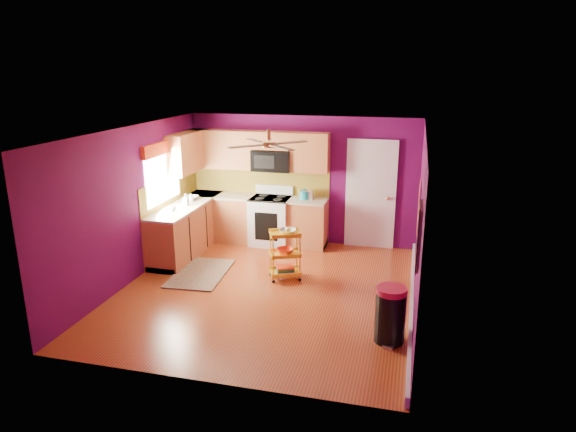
# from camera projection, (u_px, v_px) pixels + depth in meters

# --- Properties ---
(ground) EXTENTS (5.00, 5.00, 0.00)m
(ground) POSITION_uv_depth(u_px,v_px,m) (267.00, 290.00, 8.08)
(ground) COLOR maroon
(ground) RESTS_ON ground
(room_envelope) EXTENTS (4.54, 5.04, 2.52)m
(room_envelope) POSITION_uv_depth(u_px,v_px,m) (267.00, 190.00, 7.61)
(room_envelope) COLOR #540948
(room_envelope) RESTS_ON ground
(lower_cabinets) EXTENTS (2.81, 2.31, 0.94)m
(lower_cabinets) POSITION_uv_depth(u_px,v_px,m) (226.00, 225.00, 9.96)
(lower_cabinets) COLOR #9D512A
(lower_cabinets) RESTS_ON ground
(electric_range) EXTENTS (0.76, 0.66, 1.13)m
(electric_range) POSITION_uv_depth(u_px,v_px,m) (271.00, 220.00, 10.09)
(electric_range) COLOR white
(electric_range) RESTS_ON ground
(upper_cabinetry) EXTENTS (2.80, 2.30, 1.26)m
(upper_cabinetry) POSITION_uv_depth(u_px,v_px,m) (236.00, 152.00, 9.88)
(upper_cabinetry) COLOR #9D512A
(upper_cabinetry) RESTS_ON ground
(left_window) EXTENTS (0.08, 1.35, 1.08)m
(left_window) POSITION_uv_depth(u_px,v_px,m) (162.00, 164.00, 9.09)
(left_window) COLOR white
(left_window) RESTS_ON ground
(panel_door) EXTENTS (0.95, 0.11, 2.15)m
(panel_door) POSITION_uv_depth(u_px,v_px,m) (371.00, 196.00, 9.77)
(panel_door) COLOR white
(panel_door) RESTS_ON ground
(right_wall_art) EXTENTS (0.04, 2.74, 1.04)m
(right_wall_art) POSITION_uv_depth(u_px,v_px,m) (419.00, 219.00, 6.84)
(right_wall_art) COLOR black
(right_wall_art) RESTS_ON ground
(ceiling_fan) EXTENTS (1.01, 1.01, 0.26)m
(ceiling_fan) POSITION_uv_depth(u_px,v_px,m) (269.00, 144.00, 7.62)
(ceiling_fan) COLOR #BF8C3F
(ceiling_fan) RESTS_ON ground
(shag_rug) EXTENTS (0.94, 1.43, 0.02)m
(shag_rug) POSITION_uv_depth(u_px,v_px,m) (201.00, 273.00, 8.73)
(shag_rug) COLOR black
(shag_rug) RESTS_ON ground
(rolling_cart) EXTENTS (0.59, 0.52, 0.89)m
(rolling_cart) POSITION_uv_depth(u_px,v_px,m) (286.00, 253.00, 8.41)
(rolling_cart) COLOR yellow
(rolling_cart) RESTS_ON ground
(trash_can) EXTENTS (0.48, 0.48, 0.74)m
(trash_can) POSITION_uv_depth(u_px,v_px,m) (390.00, 315.00, 6.50)
(trash_can) COLOR black
(trash_can) RESTS_ON ground
(teal_kettle) EXTENTS (0.18, 0.18, 0.21)m
(teal_kettle) POSITION_uv_depth(u_px,v_px,m) (304.00, 195.00, 9.84)
(teal_kettle) COLOR teal
(teal_kettle) RESTS_ON lower_cabinets
(toaster) EXTENTS (0.22, 0.15, 0.18)m
(toaster) POSITION_uv_depth(u_px,v_px,m) (307.00, 194.00, 9.86)
(toaster) COLOR beige
(toaster) RESTS_ON lower_cabinets
(soap_bottle_a) EXTENTS (0.10, 0.10, 0.21)m
(soap_bottle_a) POSITION_uv_depth(u_px,v_px,m) (186.00, 200.00, 9.40)
(soap_bottle_a) COLOR #EA3F72
(soap_bottle_a) RESTS_ON lower_cabinets
(soap_bottle_b) EXTENTS (0.12, 0.12, 0.15)m
(soap_bottle_b) POSITION_uv_depth(u_px,v_px,m) (191.00, 197.00, 9.68)
(soap_bottle_b) COLOR white
(soap_bottle_b) RESTS_ON lower_cabinets
(counter_dish) EXTENTS (0.26, 0.26, 0.06)m
(counter_dish) POSITION_uv_depth(u_px,v_px,m) (191.00, 198.00, 9.84)
(counter_dish) COLOR white
(counter_dish) RESTS_ON lower_cabinets
(counter_cup) EXTENTS (0.12, 0.12, 0.09)m
(counter_cup) POSITION_uv_depth(u_px,v_px,m) (173.00, 208.00, 9.04)
(counter_cup) COLOR white
(counter_cup) RESTS_ON lower_cabinets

